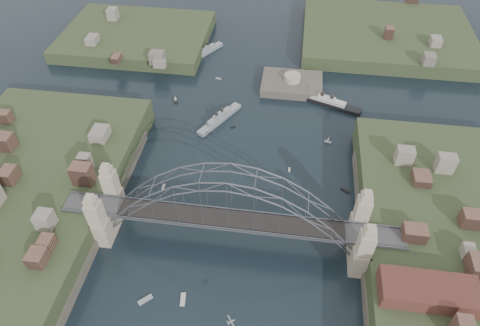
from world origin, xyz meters
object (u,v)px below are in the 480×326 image
Objects in this scene: fort_island at (291,88)px; naval_cruiser_near at (219,119)px; wharf_shed at (429,291)px; naval_cruiser_far at (206,51)px; ocean_liner at (326,102)px; bridge at (230,209)px.

fort_island is 1.17× the size of naval_cruiser_near.
fort_island is 1.10× the size of wharf_shed.
naval_cruiser_far is (-67.96, 103.56, -9.07)m from wharf_shed.
ocean_liner reaches higher than naval_cruiser_near.
ocean_liner is (48.50, -28.20, 0.03)m from naval_cruiser_far.
wharf_shed is (44.00, -14.00, -2.32)m from bridge.
naval_cruiser_far is 0.65× the size of ocean_liner.
fort_island is 15.28m from ocean_liner.
wharf_shed is 1.06× the size of naval_cruiser_near.
naval_cruiser_near is (-23.02, -22.91, 1.28)m from fort_island.
bridge is 72.14m from fort_island.
bridge reaches higher than ocean_liner.
bridge reaches higher than naval_cruiser_near.
wharf_shed reaches higher than naval_cruiser_near.
naval_cruiser_far is at bearing 149.82° from ocean_liner.
bridge is 46.23m from wharf_shed.
naval_cruiser_near reaches higher than naval_cruiser_far.
wharf_shed is 78.35m from ocean_liner.
bridge is at bearing -76.83° from naval_cruiser_near.
wharf_shed is at bearing -75.52° from ocean_liner.
fort_island is (12.00, 70.00, -12.66)m from bridge.
wharf_shed is at bearing -47.99° from naval_cruiser_near.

